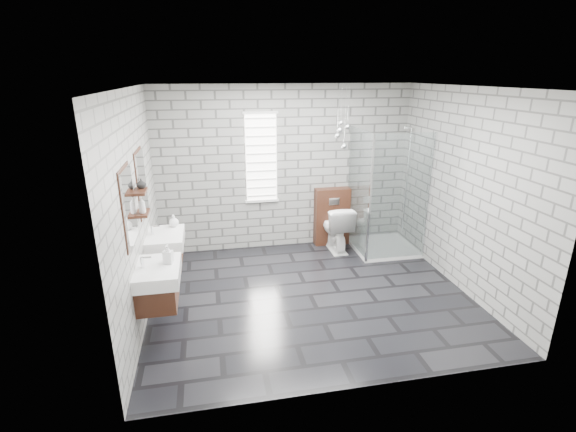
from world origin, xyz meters
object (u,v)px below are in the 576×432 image
object	(u,v)px
cistern_panel	(332,216)
toilet	(336,227)
shower_enclosure	(382,224)
vanity_right	(162,241)
vanity_left	(154,274)

from	to	relation	value
cistern_panel	toilet	distance (m)	0.27
shower_enclosure	cistern_panel	bearing A→B (deg)	143.59
vanity_right	shower_enclosure	xyz separation A→B (m)	(3.41, 0.71, -0.25)
cistern_panel	shower_enclosure	size ratio (longest dim) A/B	0.49
shower_enclosure	toilet	distance (m)	0.76
vanity_left	vanity_right	size ratio (longest dim) A/B	1.00
vanity_left	shower_enclosure	distance (m)	3.82
shower_enclosure	toilet	world-z (taller)	shower_enclosure
toilet	cistern_panel	bearing A→B (deg)	-90.85
vanity_left	toilet	distance (m)	3.37
vanity_left	toilet	bearing A→B (deg)	35.99
vanity_right	shower_enclosure	distance (m)	3.49
cistern_panel	toilet	size ratio (longest dim) A/B	1.28
shower_enclosure	toilet	size ratio (longest dim) A/B	2.60
vanity_left	shower_enclosure	xyz separation A→B (m)	(3.41, 1.70, -0.25)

